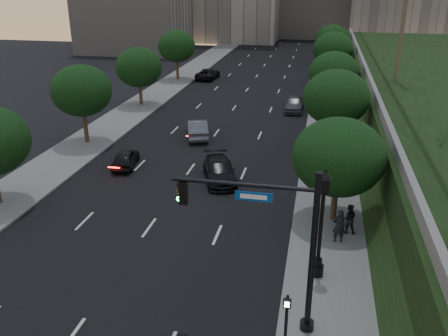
% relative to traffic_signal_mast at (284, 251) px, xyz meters
% --- Properties ---
extents(ground, '(160.00, 160.00, 0.00)m').
position_rel_traffic_signal_mast_xyz_m(ground, '(-8.09, 1.79, -3.67)').
color(ground, black).
rests_on(ground, ground).
extents(road_surface, '(16.00, 140.00, 0.02)m').
position_rel_traffic_signal_mast_xyz_m(road_surface, '(-8.09, 31.79, -3.66)').
color(road_surface, black).
rests_on(road_surface, ground).
extents(sidewalk_right, '(4.50, 140.00, 0.15)m').
position_rel_traffic_signal_mast_xyz_m(sidewalk_right, '(2.16, 31.79, -3.60)').
color(sidewalk_right, slate).
rests_on(sidewalk_right, ground).
extents(sidewalk_left, '(4.50, 140.00, 0.15)m').
position_rel_traffic_signal_mast_xyz_m(sidewalk_left, '(-18.34, 31.79, -3.60)').
color(sidewalk_left, slate).
rests_on(sidewalk_left, ground).
extents(parapet_wall, '(0.35, 90.00, 0.70)m').
position_rel_traffic_signal_mast_xyz_m(parapet_wall, '(5.41, 29.79, 0.68)').
color(parapet_wall, slate).
rests_on(parapet_wall, embankment).
extents(office_block_filler, '(18.00, 16.00, 14.00)m').
position_rel_traffic_signal_mast_xyz_m(office_block_filler, '(-34.09, 71.79, 3.33)').
color(office_block_filler, '#A19D94').
rests_on(office_block_filler, ground).
extents(tree_right_a, '(5.20, 5.20, 6.24)m').
position_rel_traffic_signal_mast_xyz_m(tree_right_a, '(2.21, 9.79, 0.35)').
color(tree_right_a, '#38281C').
rests_on(tree_right_a, ground).
extents(tree_right_b, '(5.20, 5.20, 6.74)m').
position_rel_traffic_signal_mast_xyz_m(tree_right_b, '(2.21, 21.79, 0.84)').
color(tree_right_b, '#38281C').
rests_on(tree_right_b, ground).
extents(tree_right_c, '(5.20, 5.20, 6.24)m').
position_rel_traffic_signal_mast_xyz_m(tree_right_c, '(2.21, 34.79, 0.35)').
color(tree_right_c, '#38281C').
rests_on(tree_right_c, ground).
extents(tree_right_d, '(5.20, 5.20, 6.74)m').
position_rel_traffic_signal_mast_xyz_m(tree_right_d, '(2.21, 48.79, 0.84)').
color(tree_right_d, '#38281C').
rests_on(tree_right_d, ground).
extents(tree_right_e, '(5.20, 5.20, 6.24)m').
position_rel_traffic_signal_mast_xyz_m(tree_right_e, '(2.21, 63.79, 0.35)').
color(tree_right_e, '#38281C').
rests_on(tree_right_e, ground).
extents(tree_left_b, '(5.00, 5.00, 6.71)m').
position_rel_traffic_signal_mast_xyz_m(tree_left_b, '(-18.39, 19.79, 0.90)').
color(tree_left_b, '#38281C').
rests_on(tree_left_b, ground).
extents(tree_left_c, '(5.00, 5.00, 6.34)m').
position_rel_traffic_signal_mast_xyz_m(tree_left_c, '(-18.39, 32.79, 0.53)').
color(tree_left_c, '#38281C').
rests_on(tree_left_c, ground).
extents(tree_left_d, '(5.00, 5.00, 6.71)m').
position_rel_traffic_signal_mast_xyz_m(tree_left_d, '(-18.39, 46.79, 0.90)').
color(tree_left_d, '#38281C').
rests_on(tree_left_d, ground).
extents(traffic_signal_mast, '(5.68, 0.56, 7.00)m').
position_rel_traffic_signal_mast_xyz_m(traffic_signal_mast, '(0.00, 0.00, 0.00)').
color(traffic_signal_mast, black).
rests_on(traffic_signal_mast, ground).
extents(street_lamp, '(0.64, 0.64, 5.62)m').
position_rel_traffic_signal_mast_xyz_m(street_lamp, '(1.41, 3.86, -1.04)').
color(street_lamp, black).
rests_on(street_lamp, ground).
extents(pedestrian_signal, '(0.30, 0.33, 2.50)m').
position_rel_traffic_signal_mast_xyz_m(pedestrian_signal, '(0.31, -1.21, -2.11)').
color(pedestrian_signal, black).
rests_on(pedestrian_signal, ground).
extents(sedan_near_left, '(2.20, 4.10, 1.33)m').
position_rel_traffic_signal_mast_xyz_m(sedan_near_left, '(-13.05, 15.40, -3.01)').
color(sedan_near_left, black).
rests_on(sedan_near_left, ground).
extents(sedan_mid_left, '(3.13, 5.20, 1.62)m').
position_rel_traffic_signal_mast_xyz_m(sedan_mid_left, '(-9.51, 23.29, -2.86)').
color(sedan_mid_left, '#55585D').
rests_on(sedan_mid_left, ground).
extents(sedan_far_left, '(2.78, 5.38, 1.45)m').
position_rel_traffic_signal_mast_xyz_m(sedan_far_left, '(-14.49, 48.37, -2.95)').
color(sedan_far_left, black).
rests_on(sedan_far_left, ground).
extents(sedan_near_right, '(3.58, 5.41, 1.46)m').
position_rel_traffic_signal_mast_xyz_m(sedan_near_right, '(-5.56, 14.29, -2.94)').
color(sedan_near_right, black).
rests_on(sedan_near_right, ground).
extents(sedan_far_right, '(1.99, 4.74, 1.60)m').
position_rel_traffic_signal_mast_xyz_m(sedan_far_right, '(-1.63, 33.89, -2.87)').
color(sedan_far_right, '#53555A').
rests_on(sedan_far_right, ground).
extents(pedestrian_a, '(0.75, 0.56, 1.88)m').
position_rel_traffic_signal_mast_xyz_m(pedestrian_a, '(2.44, 7.19, -2.58)').
color(pedestrian_a, black).
rests_on(pedestrian_a, sidewalk_right).
extents(pedestrian_b, '(0.84, 0.66, 1.72)m').
position_rel_traffic_signal_mast_xyz_m(pedestrian_b, '(2.99, 8.28, -2.66)').
color(pedestrian_b, black).
rests_on(pedestrian_b, sidewalk_right).
extents(pedestrian_c, '(1.14, 0.80, 1.79)m').
position_rel_traffic_signal_mast_xyz_m(pedestrian_c, '(0.99, 13.93, -2.63)').
color(pedestrian_c, black).
rests_on(pedestrian_c, sidewalk_right).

